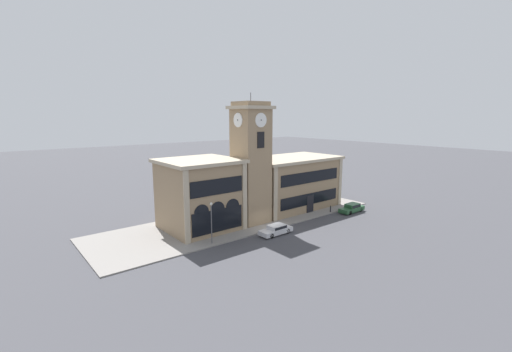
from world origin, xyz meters
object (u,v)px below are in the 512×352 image
Objects in this scene: parked_car_near at (276,229)px; street_lamp at (211,216)px; bollard at (330,209)px; parked_car_mid at (352,208)px.

street_lamp is (-8.56, 2.21, 2.91)m from parked_car_near.
parked_car_near is 0.92× the size of street_lamp.
street_lamp is 4.85× the size of bollard.
parked_car_near is at bearing -172.02° from bollard.
street_lamp is at bearing 179.21° from bollard.
parked_car_mid is 0.94× the size of street_lamp.
parked_car_mid is at bearing -5.01° from street_lamp.
parked_car_mid is 4.57× the size of bollard.
street_lamp is (-25.25, 2.21, 2.85)m from parked_car_mid.
parked_car_near is 16.69m from parked_car_mid.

